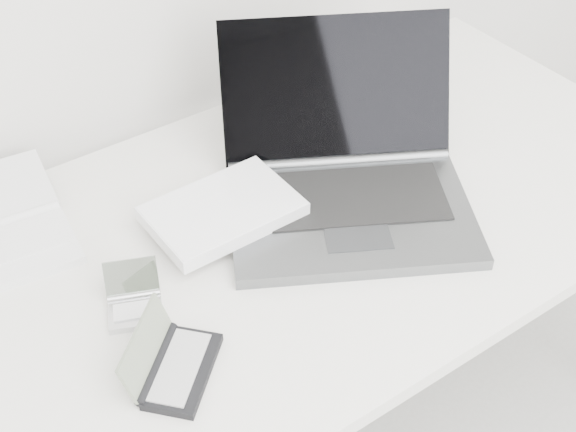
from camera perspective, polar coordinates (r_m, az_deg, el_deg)
desk at (r=1.48m, az=0.06°, el=-1.81°), size 1.60×0.80×0.73m
laptop_large at (r=1.46m, az=2.36°, el=2.25°), size 0.65×0.58×0.27m
netbook_open_white at (r=1.49m, az=-19.67°, el=-1.33°), size 0.26×0.32×0.05m
pda_silver at (r=1.32m, az=-10.87°, el=-6.09°), size 0.12×0.13×0.07m
palmtop_charcoal at (r=1.22m, az=-8.25°, el=-10.43°), size 0.18×0.18×0.08m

